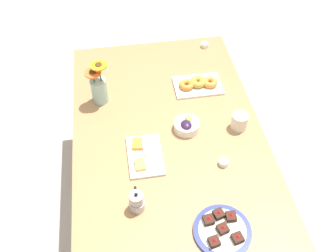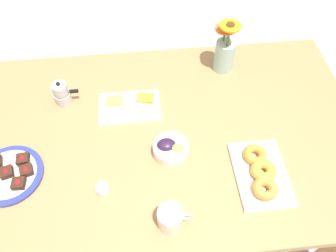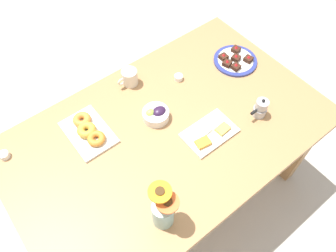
# 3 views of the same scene
# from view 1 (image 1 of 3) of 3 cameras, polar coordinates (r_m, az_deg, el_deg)

# --- Properties ---
(ground_plane) EXTENTS (6.00, 6.00, 0.00)m
(ground_plane) POSITION_cam_1_polar(r_m,az_deg,el_deg) (2.59, -0.00, -11.64)
(ground_plane) COLOR #B7B2A8
(dining_table) EXTENTS (1.60, 1.00, 0.74)m
(dining_table) POSITION_cam_1_polar(r_m,az_deg,el_deg) (2.05, -0.00, -2.35)
(dining_table) COLOR #A87A4C
(dining_table) RESTS_ON ground_plane
(coffee_mug) EXTENTS (0.12, 0.09, 0.09)m
(coffee_mug) POSITION_cam_1_polar(r_m,az_deg,el_deg) (2.01, 10.82, 0.76)
(coffee_mug) COLOR silver
(coffee_mug) RESTS_ON dining_table
(grape_bowl) EXTENTS (0.14, 0.14, 0.07)m
(grape_bowl) POSITION_cam_1_polar(r_m,az_deg,el_deg) (1.98, 2.86, 0.12)
(grape_bowl) COLOR white
(grape_bowl) RESTS_ON dining_table
(cheese_platter) EXTENTS (0.26, 0.17, 0.03)m
(cheese_platter) POSITION_cam_1_polar(r_m,az_deg,el_deg) (1.87, -3.63, -4.43)
(cheese_platter) COLOR white
(cheese_platter) RESTS_ON dining_table
(croissant_platter) EXTENTS (0.19, 0.28, 0.05)m
(croissant_platter) POSITION_cam_1_polar(r_m,az_deg,el_deg) (2.23, 4.62, 6.38)
(croissant_platter) COLOR white
(croissant_platter) RESTS_ON dining_table
(jam_cup_honey) EXTENTS (0.05, 0.05, 0.03)m
(jam_cup_honey) POSITION_cam_1_polar(r_m,az_deg,el_deg) (2.54, 5.62, 12.21)
(jam_cup_honey) COLOR white
(jam_cup_honey) RESTS_ON dining_table
(jam_cup_berry) EXTENTS (0.05, 0.05, 0.03)m
(jam_cup_berry) POSITION_cam_1_polar(r_m,az_deg,el_deg) (1.86, 8.47, -5.51)
(jam_cup_berry) COLOR white
(jam_cup_berry) RESTS_ON dining_table
(dessert_plate) EXTENTS (0.25, 0.25, 0.05)m
(dessert_plate) POSITION_cam_1_polar(r_m,az_deg,el_deg) (1.67, 8.26, -15.42)
(dessert_plate) COLOR navy
(dessert_plate) RESTS_ON dining_table
(flower_vase) EXTENTS (0.10, 0.13, 0.26)m
(flower_vase) POSITION_cam_1_polar(r_m,az_deg,el_deg) (2.12, -10.47, 5.67)
(flower_vase) COLOR #99C1B7
(flower_vase) RESTS_ON dining_table
(moka_pot) EXTENTS (0.11, 0.07, 0.12)m
(moka_pot) POSITION_cam_1_polar(r_m,az_deg,el_deg) (1.68, -4.77, -11.44)
(moka_pot) COLOR #B7B7BC
(moka_pot) RESTS_ON dining_table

